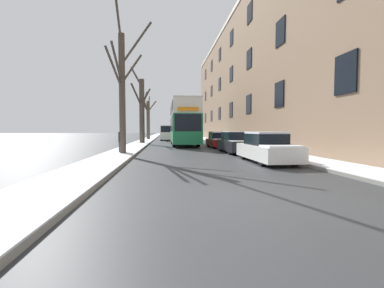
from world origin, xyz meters
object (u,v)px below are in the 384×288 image
Objects in this scene: bare_tree_left_1 at (142,109)px; parked_car_0 at (266,148)px; double_decker_bus at (184,121)px; oncoming_van at (167,132)px; parked_car_1 at (236,143)px; pedestrian_left_sidewalk at (121,140)px; bare_tree_left_2 at (148,117)px; parked_car_2 at (219,140)px; bare_tree_left_0 at (122,87)px.

bare_tree_left_1 is 19.50m from parked_car_0.
oncoming_van is (-1.73, 14.08, -1.29)m from double_decker_bus.
double_decker_bus is 2.38× the size of parked_car_1.
pedestrian_left_sidewalk is at bearing 146.96° from parked_car_0.
parked_car_2 is (7.70, -19.59, -3.06)m from bare_tree_left_2.
parked_car_0 is 11.04m from parked_car_2.
bare_tree_left_0 reaches higher than bare_tree_left_2.
bare_tree_left_0 is 2.17× the size of parked_car_1.
double_decker_bus is at bearing 127.10° from parked_car_2.
parked_car_2 is (0.00, 11.04, -0.02)m from parked_car_0.
parked_car_2 is at bearing 90.00° from parked_car_1.
bare_tree_left_2 is 1.64× the size of parked_car_1.
double_decker_bus reaches higher than pedestrian_left_sidewalk.
pedestrian_left_sidewalk reaches higher than parked_car_1.
bare_tree_left_0 is 2.15× the size of parked_car_2.
parked_car_1 is at bearing -90.00° from parked_car_2.
oncoming_van is (-4.69, 23.65, 0.58)m from parked_car_1.
oncoming_van reaches higher than pedestrian_left_sidewalk.
bare_tree_left_2 is at bearing 106.81° from double_decker_bus.
bare_tree_left_2 is (-0.25, 26.66, -0.44)m from bare_tree_left_0.
double_decker_bus is 2.36× the size of parked_car_2.
parked_car_0 is at bearing -75.89° from bare_tree_left_2.
pedestrian_left_sidewalk reaches higher than parked_car_0.
bare_tree_left_1 is at bearing 113.10° from parked_car_0.
bare_tree_left_1 is (-0.09, 13.71, -0.15)m from bare_tree_left_0.
bare_tree_left_0 is 26.66m from bare_tree_left_2.
bare_tree_left_2 reaches higher than double_decker_bus.
parked_car_2 is at bearing -41.36° from bare_tree_left_1.
pedestrian_left_sidewalk is (-4.77, -9.92, -1.63)m from double_decker_bus.
parked_car_2 is at bearing -75.39° from oncoming_van.
bare_tree_left_1 is at bearing 90.38° from bare_tree_left_0.
pedestrian_left_sidewalk is at bearing -90.09° from bare_tree_left_2.
parked_car_1 is 0.85× the size of oncoming_van.
bare_tree_left_1 reaches higher than pedestrian_left_sidewalk.
bare_tree_left_1 reaches higher than double_decker_bus.
pedestrian_left_sidewalk is (-0.29, 1.07, -3.26)m from bare_tree_left_0.
oncoming_van is (2.85, 11.37, -2.76)m from bare_tree_left_1.
pedestrian_left_sidewalk is (-7.74, 5.03, 0.23)m from parked_car_0.
oncoming_van is (-4.69, 18.00, 0.60)m from parked_car_2.
bare_tree_left_0 is 0.91× the size of double_decker_bus.
parked_car_2 is at bearing 90.00° from parked_car_0.
bare_tree_left_2 is 1.64× the size of parked_car_0.
parked_car_2 is (2.96, -3.92, -1.88)m from double_decker_bus.
pedestrian_left_sidewalk is (-7.74, -0.35, 0.23)m from parked_car_1.
bare_tree_left_1 is 12.96m from bare_tree_left_2.
double_decker_bus is 11.13m from pedestrian_left_sidewalk.
bare_tree_left_2 is 0.69× the size of double_decker_bus.
bare_tree_left_1 is 1.97× the size of parked_car_2.
bare_tree_left_0 is at bearing -81.30° from pedestrian_left_sidewalk.
parked_car_1 is at bearing 10.82° from bare_tree_left_0.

